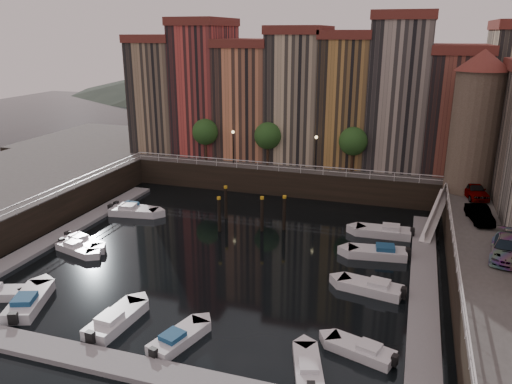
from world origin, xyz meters
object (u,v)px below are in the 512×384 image
(corner_tower, at_px, (476,120))
(boat_left_1, at_px, (77,248))
(boat_left_2, at_px, (82,242))
(car_c, at_px, (507,249))
(mooring_pilings, at_px, (248,212))
(car_b, at_px, (479,215))
(gangway, at_px, (436,213))
(car_a, at_px, (474,191))

(corner_tower, distance_m, boat_left_1, 38.91)
(boat_left_2, bearing_deg, corner_tower, 46.46)
(car_c, bearing_deg, mooring_pilings, 171.27)
(corner_tower, bearing_deg, boat_left_2, -151.66)
(car_b, bearing_deg, gangway, 113.36)
(corner_tower, bearing_deg, gangway, -122.80)
(boat_left_2, relative_size, car_a, 1.06)
(corner_tower, distance_m, car_a, 6.82)
(corner_tower, relative_size, boat_left_2, 2.95)
(car_b, bearing_deg, boat_left_2, -176.93)
(boat_left_2, bearing_deg, car_b, 32.76)
(car_a, bearing_deg, corner_tower, 84.78)
(car_b, height_order, car_c, car_c)
(mooring_pilings, bearing_deg, car_a, 17.93)
(corner_tower, distance_m, mooring_pilings, 23.72)
(gangway, height_order, car_b, car_b)
(gangway, relative_size, boat_left_1, 1.87)
(gangway, distance_m, car_c, 12.46)
(boat_left_2, distance_m, car_c, 34.47)
(gangway, relative_size, car_a, 1.88)
(car_a, bearing_deg, mooring_pilings, -177.57)
(mooring_pilings, bearing_deg, boat_left_1, -140.75)
(gangway, bearing_deg, car_c, -69.61)
(boat_left_1, bearing_deg, gangway, 41.64)
(car_a, height_order, car_c, car_a)
(gangway, relative_size, boat_left_2, 1.78)
(corner_tower, distance_m, boat_left_2, 38.62)
(boat_left_1, distance_m, car_b, 34.43)
(car_c, bearing_deg, car_a, 103.65)
(gangway, distance_m, mooring_pilings, 17.91)
(mooring_pilings, height_order, car_a, car_a)
(gangway, height_order, boat_left_2, gangway)
(boat_left_2, bearing_deg, mooring_pilings, 53.10)
(mooring_pilings, xyz_separation_m, car_c, (21.65, -7.15, 2.08))
(corner_tower, xyz_separation_m, car_b, (0.29, -9.07, -6.53))
(mooring_pilings, bearing_deg, gangway, 14.23)
(boat_left_2, relative_size, car_b, 1.15)
(corner_tower, distance_m, gangway, 9.86)
(mooring_pilings, distance_m, car_c, 22.90)
(corner_tower, bearing_deg, car_a, -79.72)
(corner_tower, height_order, car_a, corner_tower)
(boat_left_2, xyz_separation_m, car_a, (33.27, 15.51, 3.40))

